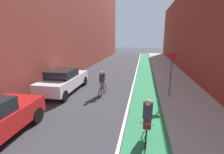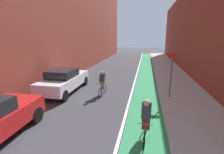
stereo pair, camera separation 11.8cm
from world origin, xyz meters
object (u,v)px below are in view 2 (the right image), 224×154
Objects in this scene: cyclist_lead at (146,118)px; street_sign_post at (171,70)px; parked_sedan_white at (64,80)px; cyclist_mid at (103,82)px.

cyclist_lead is 0.62× the size of street_sign_post.
parked_sedan_white is 2.69× the size of cyclist_mid.
parked_sedan_white is at bearing 175.95° from cyclist_mid.
street_sign_post reaches higher than parked_sedan_white.
cyclist_lead reaches higher than parked_sedan_white.
street_sign_post reaches higher than cyclist_lead.
cyclist_mid is (2.68, -0.19, 0.06)m from parked_sedan_white.
street_sign_post is at bearing 1.76° from cyclist_mid.
cyclist_mid is 0.63× the size of street_sign_post.
street_sign_post is (6.66, -0.07, 0.93)m from parked_sedan_white.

